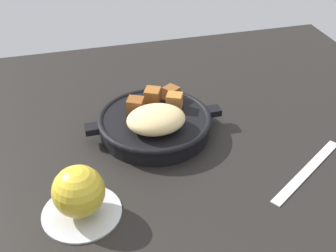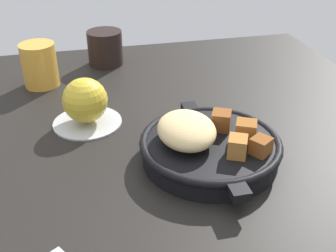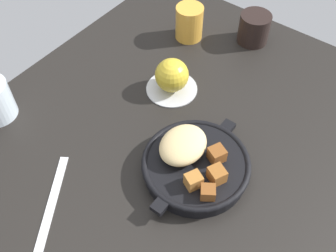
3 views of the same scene
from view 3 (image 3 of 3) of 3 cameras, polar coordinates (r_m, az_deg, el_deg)
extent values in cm
cube|color=black|center=(79.52, 0.58, -6.02)|extent=(106.02, 87.50, 2.40)
cylinder|color=black|center=(76.47, 3.96, -5.83)|extent=(19.78, 19.78, 3.28)
torus|color=black|center=(75.32, 4.02, -5.26)|extent=(20.58, 20.58, 1.20)
cube|color=black|center=(81.43, 8.45, -0.11)|extent=(2.64, 2.40, 1.20)
cube|color=black|center=(70.85, -1.20, -11.34)|extent=(2.64, 2.40, 1.20)
ellipsoid|color=#DBBC7F|center=(74.81, 2.15, -2.71)|extent=(10.11, 8.21, 3.93)
cube|color=brown|center=(74.74, 6.95, -4.03)|extent=(3.71, 3.68, 2.81)
cube|color=brown|center=(70.55, 5.70, -9.35)|extent=(3.42, 3.46, 2.40)
cube|color=#935623|center=(72.26, 6.96, -6.88)|extent=(3.69, 3.78, 2.89)
cube|color=#A86B2D|center=(71.30, 3.64, -7.75)|extent=(3.60, 3.46, 2.79)
cylinder|color=#B7BABF|center=(91.19, 0.53, 5.40)|extent=(11.60, 11.60, 0.60)
sphere|color=gold|center=(88.33, 0.55, 7.23)|extent=(7.50, 7.50, 7.50)
cube|color=silver|center=(77.03, -16.22, -10.49)|extent=(17.85, 12.47, 0.36)
cylinder|color=black|center=(104.00, 12.13, 13.43)|extent=(7.63, 7.63, 7.50)
cylinder|color=gold|center=(102.85, 3.03, 14.48)|extent=(6.84, 6.84, 8.60)
camera|label=1|loc=(1.00, -26.91, 36.28)|focal=46.78mm
camera|label=2|loc=(0.50, -48.92, -9.10)|focal=44.32mm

